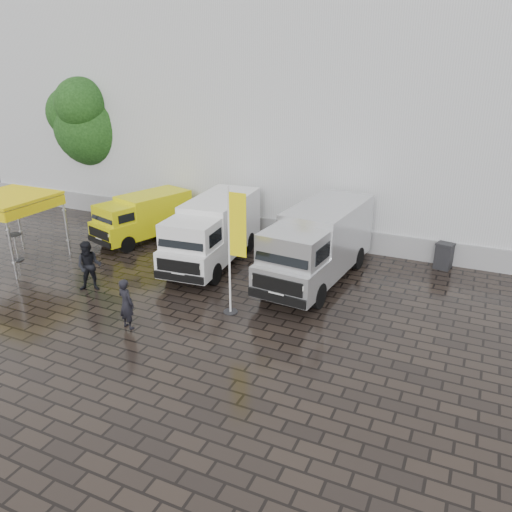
{
  "coord_description": "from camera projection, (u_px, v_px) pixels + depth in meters",
  "views": [
    {
      "loc": [
        7.61,
        -13.48,
        8.15
      ],
      "look_at": [
        0.42,
        2.2,
        1.39
      ],
      "focal_mm": 35.0,
      "sensor_mm": 36.0,
      "label": 1
    }
  ],
  "objects": [
    {
      "name": "van_yellow",
      "position": [
        143.0,
        218.0,
        23.98
      ],
      "size": [
        3.17,
        5.09,
        2.2
      ],
      "primitive_type": null,
      "rotation": [
        0.0,
        0.0,
        -0.3
      ],
      "color": "#D8D50B",
      "rests_on": "ground"
    },
    {
      "name": "hall_plinth",
      "position": [
        338.0,
        238.0,
        23.11
      ],
      "size": [
        44.0,
        0.15,
        1.0
      ],
      "primitive_type": "cube",
      "color": "gray",
      "rests_on": "ground"
    },
    {
      "name": "exhibition_hall",
      "position": [
        384.0,
        102.0,
        27.92
      ],
      "size": [
        44.0,
        16.0,
        12.0
      ],
      "primitive_type": "cube",
      "color": "silver",
      "rests_on": "ground"
    },
    {
      "name": "cocktail_table",
      "position": [
        16.0,
        247.0,
        21.66
      ],
      "size": [
        0.6,
        0.6,
        1.21
      ],
      "primitive_type": "cylinder",
      "color": "black",
      "rests_on": "ground"
    },
    {
      "name": "canopy_tent",
      "position": [
        8.0,
        200.0,
        20.8
      ],
      "size": [
        3.13,
        3.13,
        2.93
      ],
      "color": "silver",
      "rests_on": "ground"
    },
    {
      "name": "person_front",
      "position": [
        126.0,
        304.0,
        16.05
      ],
      "size": [
        0.71,
        0.56,
        1.73
      ],
      "primitive_type": "imported",
      "rotation": [
        0.0,
        0.0,
        2.89
      ],
      "color": "black",
      "rests_on": "ground"
    },
    {
      "name": "flagpole",
      "position": [
        234.0,
        247.0,
        16.38
      ],
      "size": [
        0.88,
        0.5,
        4.47
      ],
      "color": "black",
      "rests_on": "ground"
    },
    {
      "name": "wheelie_bin",
      "position": [
        444.0,
        256.0,
        20.85
      ],
      "size": [
        0.79,
        0.79,
        1.11
      ],
      "primitive_type": "cube",
      "rotation": [
        0.0,
        0.0,
        -0.21
      ],
      "color": "black",
      "rests_on": "ground"
    },
    {
      "name": "ground",
      "position": [
        219.0,
        312.0,
        17.34
      ],
      "size": [
        120.0,
        120.0,
        0.0
      ],
      "primitive_type": "plane",
      "color": "black",
      "rests_on": "ground"
    },
    {
      "name": "van_silver",
      "position": [
        317.0,
        246.0,
        19.34
      ],
      "size": [
        2.83,
        6.86,
        2.9
      ],
      "primitive_type": null,
      "rotation": [
        0.0,
        0.0,
        -0.09
      ],
      "color": "silver",
      "rests_on": "ground"
    },
    {
      "name": "tree",
      "position": [
        94.0,
        122.0,
        28.04
      ],
      "size": [
        4.29,
        4.31,
        7.7
      ],
      "color": "black",
      "rests_on": "ground"
    },
    {
      "name": "person_tent",
      "position": [
        89.0,
        266.0,
        18.71
      ],
      "size": [
        1.18,
        1.1,
        1.94
      ],
      "primitive_type": "imported",
      "rotation": [
        0.0,
        0.0,
        0.5
      ],
      "color": "black",
      "rests_on": "ground"
    },
    {
      "name": "van_white",
      "position": [
        213.0,
        233.0,
        21.1
      ],
      "size": [
        2.64,
        6.42,
        2.71
      ],
      "primitive_type": null,
      "rotation": [
        0.0,
        0.0,
        0.09
      ],
      "color": "white",
      "rests_on": "ground"
    }
  ]
}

